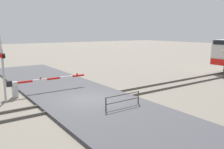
% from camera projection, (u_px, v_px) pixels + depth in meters
% --- Properties ---
extents(ground_plane, '(160.00, 160.00, 0.00)m').
position_uv_depth(ground_plane, '(88.00, 102.00, 15.46)').
color(ground_plane, gray).
extents(rail_track_left, '(0.08, 80.00, 0.15)m').
position_uv_depth(rail_track_left, '(83.00, 98.00, 16.02)').
color(rail_track_left, '#59544C').
rests_on(rail_track_left, ground_plane).
extents(rail_track_right, '(0.08, 80.00, 0.15)m').
position_uv_depth(rail_track_right, '(93.00, 103.00, 14.87)').
color(rail_track_right, '#59544C').
rests_on(rail_track_right, ground_plane).
extents(road_surface, '(36.00, 6.20, 0.16)m').
position_uv_depth(road_surface, '(88.00, 100.00, 15.45)').
color(road_surface, '#47474C').
rests_on(road_surface, ground_plane).
extents(crossing_signal, '(1.18, 0.33, 4.32)m').
position_uv_depth(crossing_signal, '(2.00, 61.00, 14.86)').
color(crossing_signal, '#ADADB2').
rests_on(crossing_signal, ground_plane).
extents(crossing_gate, '(0.36, 6.03, 1.23)m').
position_uv_depth(crossing_gate, '(27.00, 85.00, 16.79)').
color(crossing_gate, silver).
rests_on(crossing_gate, ground_plane).
extents(guard_railing, '(0.08, 2.52, 0.95)m').
position_uv_depth(guard_railing, '(123.00, 99.00, 13.81)').
color(guard_railing, '#4C4742').
rests_on(guard_railing, ground_plane).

